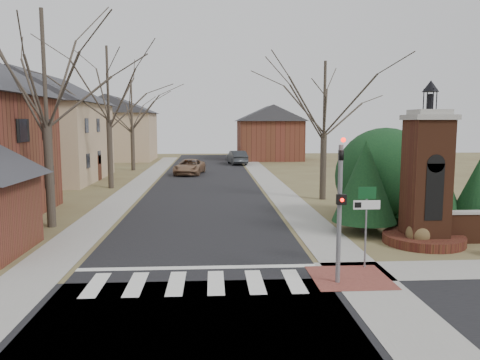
{
  "coord_description": "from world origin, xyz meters",
  "views": [
    {
      "loc": [
        0.51,
        -12.93,
        4.86
      ],
      "look_at": [
        1.65,
        6.0,
        2.51
      ],
      "focal_mm": 35.0,
      "sensor_mm": 36.0,
      "label": 1
    }
  ],
  "objects": [
    {
      "name": "ground",
      "position": [
        0.0,
        0.0,
        0.0
      ],
      "size": [
        120.0,
        120.0,
        0.0
      ],
      "primitive_type": "plane",
      "color": "brown",
      "rests_on": "ground"
    },
    {
      "name": "main_street",
      "position": [
        0.0,
        22.0,
        0.01
      ],
      "size": [
        8.0,
        70.0,
        0.01
      ],
      "primitive_type": "cube",
      "color": "black",
      "rests_on": "ground"
    },
    {
      "name": "cross_street",
      "position": [
        0.0,
        -3.0,
        0.01
      ],
      "size": [
        120.0,
        8.0,
        0.01
      ],
      "primitive_type": "cube",
      "color": "black",
      "rests_on": "ground"
    },
    {
      "name": "crosswalk_zone",
      "position": [
        0.0,
        0.8,
        0.01
      ],
      "size": [
        8.0,
        2.2,
        0.02
      ],
      "primitive_type": "cube",
      "color": "silver",
      "rests_on": "ground"
    },
    {
      "name": "stop_bar",
      "position": [
        0.0,
        2.3,
        0.01
      ],
      "size": [
        8.0,
        0.35,
        0.02
      ],
      "primitive_type": "cube",
      "color": "silver",
      "rests_on": "ground"
    },
    {
      "name": "sidewalk_right_main",
      "position": [
        5.2,
        22.0,
        0.01
      ],
      "size": [
        2.0,
        60.0,
        0.02
      ],
      "primitive_type": "cube",
      "color": "gray",
      "rests_on": "ground"
    },
    {
      "name": "sidewalk_left",
      "position": [
        -5.2,
        22.0,
        0.01
      ],
      "size": [
        2.0,
        60.0,
        0.02
      ],
      "primitive_type": "cube",
      "color": "gray",
      "rests_on": "ground"
    },
    {
      "name": "curb_apron",
      "position": [
        4.8,
        1.0,
        0.01
      ],
      "size": [
        2.4,
        2.4,
        0.02
      ],
      "primitive_type": "cube",
      "color": "brown",
      "rests_on": "ground"
    },
    {
      "name": "traffic_signal_pole",
      "position": [
        4.3,
        0.57,
        2.59
      ],
      "size": [
        0.28,
        0.41,
        4.5
      ],
      "color": "slate",
      "rests_on": "ground"
    },
    {
      "name": "sign_post",
      "position": [
        5.59,
        1.99,
        1.95
      ],
      "size": [
        0.9,
        0.07,
        2.75
      ],
      "color": "slate",
      "rests_on": "ground"
    },
    {
      "name": "brick_gate_monument",
      "position": [
        9.0,
        4.99,
        2.17
      ],
      "size": [
        3.2,
        3.2,
        6.47
      ],
      "color": "#522918",
      "rests_on": "ground"
    },
    {
      "name": "house_stucco_left",
      "position": [
        -13.5,
        27.0,
        4.59
      ],
      "size": [
        9.8,
        12.8,
        9.28
      ],
      "color": "tan",
      "rests_on": "ground"
    },
    {
      "name": "house_distant_left",
      "position": [
        -12.01,
        48.0,
        4.25
      ],
      "size": [
        10.8,
        8.8,
        8.53
      ],
      "color": "tan",
      "rests_on": "ground"
    },
    {
      "name": "house_distant_right",
      "position": [
        7.99,
        47.99,
        3.65
      ],
      "size": [
        8.8,
        8.8,
        7.3
      ],
      "color": "brown",
      "rests_on": "ground"
    },
    {
      "name": "evergreen_near",
      "position": [
        7.2,
        7.0,
        2.3
      ],
      "size": [
        2.8,
        2.8,
        4.1
      ],
      "color": "#473D33",
      "rests_on": "ground"
    },
    {
      "name": "evergreen_mid",
      "position": [
        10.5,
        8.2,
        2.6
      ],
      "size": [
        3.4,
        3.4,
        4.7
      ],
      "color": "#473D33",
      "rests_on": "ground"
    },
    {
      "name": "evergreen_far",
      "position": [
        12.5,
        7.2,
        1.9
      ],
      "size": [
        2.4,
        2.4,
        3.3
      ],
      "color": "#473D33",
      "rests_on": "ground"
    },
    {
      "name": "evergreen_mass",
      "position": [
        9.0,
        9.5,
        2.4
      ],
      "size": [
        4.8,
        4.8,
        4.8
      ],
      "primitive_type": "sphere",
      "color": "black",
      "rests_on": "ground"
    },
    {
      "name": "bare_tree_0",
      "position": [
        -7.0,
        9.0,
        7.7
      ],
      "size": [
        8.05,
        8.05,
        11.15
      ],
      "color": "#473D33",
      "rests_on": "ground"
    },
    {
      "name": "bare_tree_1",
      "position": [
        -7.0,
        22.0,
        8.03
      ],
      "size": [
        8.4,
        8.4,
        11.64
      ],
      "color": "#473D33",
      "rests_on": "ground"
    },
    {
      "name": "bare_tree_2",
      "position": [
        -7.5,
        35.0,
        7.03
      ],
      "size": [
        7.35,
        7.35,
        10.19
      ],
      "color": "#473D33",
      "rests_on": "ground"
    },
    {
      "name": "bare_tree_3",
      "position": [
        7.5,
        16.0,
        6.69
      ],
      "size": [
        7.0,
        7.0,
        9.7
      ],
      "color": "#473D33",
      "rests_on": "ground"
    },
    {
      "name": "pickup_truck",
      "position": [
        -1.6,
        30.84,
        0.71
      ],
      "size": [
        3.05,
        5.38,
        1.42
      ],
      "primitive_type": "imported",
      "rotation": [
        0.0,
        0.0,
        -0.14
      ],
      "color": "#8C684C",
      "rests_on": "ground"
    },
    {
      "name": "distant_car",
      "position": [
        3.4,
        41.11,
        0.8
      ],
      "size": [
        2.37,
        5.04,
        1.6
      ],
      "primitive_type": "imported",
      "rotation": [
        0.0,
        0.0,
        3.29
      ],
      "color": "#2D3034",
      "rests_on": "ground"
    },
    {
      "name": "dry_shrub_left",
      "position": [
        8.6,
        4.6,
        0.48
      ],
      "size": [
        0.95,
        0.95,
        0.95
      ],
      "primitive_type": "sphere",
      "color": "brown",
      "rests_on": "ground"
    }
  ]
}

